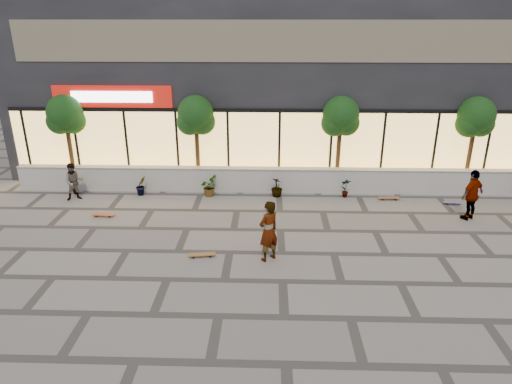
{
  "coord_description": "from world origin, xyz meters",
  "views": [
    {
      "loc": [
        -0.41,
        -11.01,
        6.94
      ],
      "look_at": [
        -0.86,
        3.55,
        1.3
      ],
      "focal_mm": 32.0,
      "sensor_mm": 36.0,
      "label": 1
    }
  ],
  "objects_px": {
    "tree_east": "(476,119)",
    "skater_center": "(268,231)",
    "tree_west": "(65,117)",
    "skateboard_center": "(202,254)",
    "skateboard_left": "(103,215)",
    "skateboard_right_near": "(389,198)",
    "skater_right_near": "(472,195)",
    "skater_left": "(74,182)",
    "skateboard_right_far": "(452,203)",
    "tree_mideast": "(341,119)",
    "tree_midwest": "(196,118)"
  },
  "relations": [
    {
      "from": "skateboard_left",
      "to": "tree_midwest",
      "type": "bearing_deg",
      "value": 52.43
    },
    {
      "from": "tree_mideast",
      "to": "skateboard_center",
      "type": "relative_size",
      "value": 4.58
    },
    {
      "from": "tree_west",
      "to": "skater_left",
      "type": "distance_m",
      "value": 3.0
    },
    {
      "from": "tree_east",
      "to": "skater_center",
      "type": "height_order",
      "value": "tree_east"
    },
    {
      "from": "tree_mideast",
      "to": "skateboard_right_far",
      "type": "height_order",
      "value": "tree_mideast"
    },
    {
      "from": "tree_mideast",
      "to": "tree_east",
      "type": "xyz_separation_m",
      "value": [
        5.5,
        0.0,
        0.0
      ]
    },
    {
      "from": "skater_center",
      "to": "skateboard_left",
      "type": "distance_m",
      "value": 6.86
    },
    {
      "from": "tree_midwest",
      "to": "tree_east",
      "type": "distance_m",
      "value": 11.5
    },
    {
      "from": "skater_right_near",
      "to": "skateboard_center",
      "type": "xyz_separation_m",
      "value": [
        -9.34,
        -3.12,
        -0.86
      ]
    },
    {
      "from": "skater_left",
      "to": "skateboard_right_near",
      "type": "xyz_separation_m",
      "value": [
        12.62,
        0.35,
        -0.68
      ]
    },
    {
      "from": "skateboard_left",
      "to": "skateboard_right_near",
      "type": "height_order",
      "value": "skateboard_right_near"
    },
    {
      "from": "skater_center",
      "to": "skateboard_center",
      "type": "relative_size",
      "value": 2.24
    },
    {
      "from": "skater_right_near",
      "to": "skateboard_right_far",
      "type": "height_order",
      "value": "skater_right_near"
    },
    {
      "from": "tree_midwest",
      "to": "tree_east",
      "type": "relative_size",
      "value": 1.0
    },
    {
      "from": "tree_east",
      "to": "skateboard_left",
      "type": "distance_m",
      "value": 15.23
    },
    {
      "from": "tree_west",
      "to": "tree_midwest",
      "type": "distance_m",
      "value": 5.5
    },
    {
      "from": "skater_left",
      "to": "skateboard_center",
      "type": "relative_size",
      "value": 1.78
    },
    {
      "from": "skater_left",
      "to": "skateboard_left",
      "type": "relative_size",
      "value": 1.83
    },
    {
      "from": "skateboard_center",
      "to": "skateboard_right_far",
      "type": "distance_m",
      "value": 10.3
    },
    {
      "from": "tree_west",
      "to": "skateboard_center",
      "type": "distance_m",
      "value": 9.59
    },
    {
      "from": "skater_right_near",
      "to": "skater_center",
      "type": "bearing_deg",
      "value": -9.36
    },
    {
      "from": "tree_mideast",
      "to": "skateboard_right_near",
      "type": "height_order",
      "value": "tree_mideast"
    },
    {
      "from": "tree_west",
      "to": "skater_right_near",
      "type": "relative_size",
      "value": 2.08
    },
    {
      "from": "tree_west",
      "to": "tree_midwest",
      "type": "bearing_deg",
      "value": 0.0
    },
    {
      "from": "tree_west",
      "to": "tree_east",
      "type": "xyz_separation_m",
      "value": [
        17.0,
        0.0,
        0.0
      ]
    },
    {
      "from": "tree_west",
      "to": "skateboard_right_near",
      "type": "relative_size",
      "value": 4.62
    },
    {
      "from": "skater_left",
      "to": "skateboard_right_near",
      "type": "relative_size",
      "value": 1.8
    },
    {
      "from": "tree_west",
      "to": "skateboard_right_near",
      "type": "height_order",
      "value": "tree_west"
    },
    {
      "from": "skateboard_right_far",
      "to": "skateboard_left",
      "type": "bearing_deg",
      "value": -168.37
    },
    {
      "from": "skater_left",
      "to": "skateboard_center",
      "type": "bearing_deg",
      "value": -62.23
    },
    {
      "from": "skateboard_right_near",
      "to": "skateboard_right_far",
      "type": "distance_m",
      "value": 2.42
    },
    {
      "from": "skateboard_center",
      "to": "skater_right_near",
      "type": "bearing_deg",
      "value": 10.28
    },
    {
      "from": "skateboard_left",
      "to": "skateboard_right_far",
      "type": "height_order",
      "value": "skateboard_left"
    },
    {
      "from": "tree_west",
      "to": "skateboard_center",
      "type": "relative_size",
      "value": 4.58
    },
    {
      "from": "tree_mideast",
      "to": "tree_east",
      "type": "height_order",
      "value": "same"
    },
    {
      "from": "skateboard_right_far",
      "to": "tree_east",
      "type": "bearing_deg",
      "value": 62.6
    },
    {
      "from": "tree_mideast",
      "to": "skater_right_near",
      "type": "height_order",
      "value": "tree_mideast"
    },
    {
      "from": "tree_mideast",
      "to": "skater_center",
      "type": "xyz_separation_m",
      "value": [
        -2.92,
        -6.48,
        -2.03
      ]
    },
    {
      "from": "tree_east",
      "to": "skater_center",
      "type": "distance_m",
      "value": 10.81
    },
    {
      "from": "skateboard_left",
      "to": "skater_center",
      "type": "bearing_deg",
      "value": -22.54
    },
    {
      "from": "skater_right_near",
      "to": "skateboard_left",
      "type": "distance_m",
      "value": 13.45
    },
    {
      "from": "skater_center",
      "to": "tree_midwest",
      "type": "bearing_deg",
      "value": -105.53
    },
    {
      "from": "skateboard_center",
      "to": "skateboard_left",
      "type": "height_order",
      "value": "skateboard_center"
    },
    {
      "from": "tree_mideast",
      "to": "skateboard_left",
      "type": "height_order",
      "value": "tree_mideast"
    },
    {
      "from": "tree_west",
      "to": "skater_center",
      "type": "height_order",
      "value": "tree_west"
    },
    {
      "from": "tree_east",
      "to": "skateboard_left",
      "type": "height_order",
      "value": "tree_east"
    },
    {
      "from": "tree_mideast",
      "to": "skateboard_right_near",
      "type": "distance_m",
      "value": 3.79
    },
    {
      "from": "tree_west",
      "to": "skater_right_near",
      "type": "distance_m",
      "value": 16.34
    },
    {
      "from": "tree_east",
      "to": "skater_left",
      "type": "bearing_deg",
      "value": -173.49
    },
    {
      "from": "tree_west",
      "to": "skateboard_right_near",
      "type": "distance_m",
      "value": 13.81
    }
  ]
}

